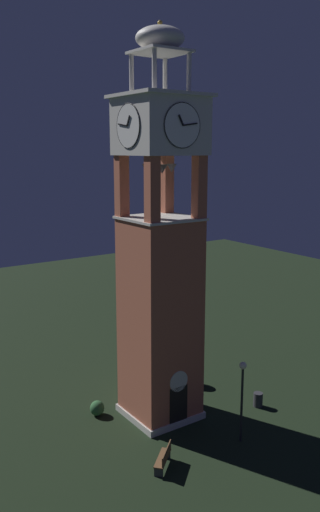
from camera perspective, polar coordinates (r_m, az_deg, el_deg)
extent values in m
plane|color=black|center=(29.42, 0.00, -16.97)|extent=(80.00, 80.00, 0.00)
cube|color=#AD5B42|center=(27.27, 0.00, -7.11)|extent=(3.33, 3.33, 10.64)
cube|color=beige|center=(29.34, 0.00, -16.67)|extent=(3.53, 3.53, 0.35)
cube|color=black|center=(27.67, 2.05, -16.24)|extent=(1.10, 0.04, 2.20)
cylinder|color=beige|center=(27.05, 2.07, -13.62)|extent=(1.10, 0.04, 1.10)
cube|color=#AD5B42|center=(23.97, -0.86, 7.18)|extent=(0.56, 0.56, 3.16)
cube|color=#AD5B42|center=(25.60, 4.35, 7.44)|extent=(0.56, 0.56, 3.16)
cube|color=#AD5B42|center=(26.31, -4.23, 7.55)|extent=(0.56, 0.56, 3.16)
cube|color=#AD5B42|center=(27.81, 0.74, 7.80)|extent=(0.56, 0.56, 3.16)
cube|color=beige|center=(26.04, 0.00, 4.18)|extent=(3.49, 3.49, 0.12)
cone|color=#4C4C51|center=(26.31, 1.29, 9.63)|extent=(0.50, 0.50, 0.43)
cone|color=#4C4C51|center=(26.11, -1.55, 9.61)|extent=(0.38, 0.38, 0.45)
cone|color=#4C4C51|center=(25.09, 0.23, 9.53)|extent=(0.54, 0.54, 0.44)
cube|color=beige|center=(25.84, 0.00, 14.02)|extent=(3.57, 3.57, 2.71)
cylinder|color=white|center=(24.37, 2.48, 14.15)|extent=(2.06, 0.05, 2.06)
torus|color=black|center=(24.37, 2.48, 14.15)|extent=(2.08, 0.06, 2.08)
cube|color=black|center=(24.26, 2.33, 14.70)|extent=(0.33, 0.03, 0.49)
cube|color=black|center=(24.58, 3.35, 14.26)|extent=(0.82, 0.03, 0.17)
cylinder|color=white|center=(27.34, -2.21, 13.89)|extent=(2.06, 0.05, 2.06)
torus|color=black|center=(27.34, -2.21, 13.89)|extent=(2.08, 0.06, 2.08)
cube|color=black|center=(27.33, -2.51, 14.36)|extent=(0.33, 0.03, 0.49)
cube|color=black|center=(27.61, -1.54, 13.99)|extent=(0.82, 0.03, 0.17)
cylinder|color=white|center=(24.86, -3.53, 14.09)|extent=(0.05, 2.06, 2.06)
torus|color=black|center=(24.86, -3.53, 14.09)|extent=(0.06, 2.08, 2.08)
cube|color=black|center=(24.73, -3.51, 14.63)|extent=(0.03, 0.33, 0.49)
cube|color=black|center=(25.18, -4.15, 14.18)|extent=(0.03, 0.82, 0.17)
cylinder|color=white|center=(26.90, 3.26, 13.91)|extent=(0.05, 2.06, 2.06)
torus|color=black|center=(26.90, 3.26, 13.91)|extent=(0.06, 2.08, 2.08)
cube|color=black|center=(26.85, 3.54, 14.40)|extent=(0.03, 0.33, 0.49)
cube|color=black|center=(27.26, 2.82, 14.01)|extent=(0.03, 0.82, 0.17)
cube|color=beige|center=(25.93, 0.00, 17.20)|extent=(3.93, 3.93, 0.16)
cylinder|color=beige|center=(24.70, -0.62, 19.82)|extent=(0.22, 0.22, 1.85)
cylinder|color=beige|center=(25.84, 3.21, 19.44)|extent=(0.22, 0.22, 1.85)
cylinder|color=beige|center=(26.34, -3.15, 19.29)|extent=(0.22, 0.22, 1.85)
cylinder|color=beige|center=(27.40, 0.56, 19.01)|extent=(0.22, 0.22, 1.85)
cube|color=beige|center=(26.20, 0.00, 21.52)|extent=(2.40, 2.40, 0.12)
ellipsoid|color=beige|center=(26.31, 0.00, 22.83)|extent=(2.32, 2.32, 1.10)
sphere|color=#B79338|center=(26.45, 0.00, 24.26)|extent=(0.24, 0.24, 0.24)
cube|color=brown|center=(25.06, 0.28, -21.34)|extent=(1.49, 1.39, 0.06)
cube|color=brown|center=(24.87, 0.73, -20.86)|extent=(1.23, 1.09, 0.44)
cube|color=#2D2D33|center=(24.61, -0.16, -22.70)|extent=(0.32, 0.35, 0.42)
cube|color=#2D2D33|center=(25.78, 0.69, -20.94)|extent=(0.32, 0.35, 0.42)
cylinder|color=black|center=(26.48, 8.97, -15.94)|extent=(0.12, 0.12, 3.79)
sphere|color=#F9EFCC|center=(25.59, 9.12, -11.81)|extent=(0.36, 0.36, 0.36)
cylinder|color=#2D2D33|center=(30.48, 10.73, -15.26)|extent=(0.52, 0.52, 0.80)
ellipsoid|color=#336638|center=(32.32, 4.01, -13.21)|extent=(0.92, 0.92, 1.03)
ellipsoid|color=#336638|center=(32.86, 1.61, -12.98)|extent=(0.79, 0.79, 0.79)
ellipsoid|color=#336638|center=(29.32, -6.92, -16.27)|extent=(0.77, 0.77, 0.81)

